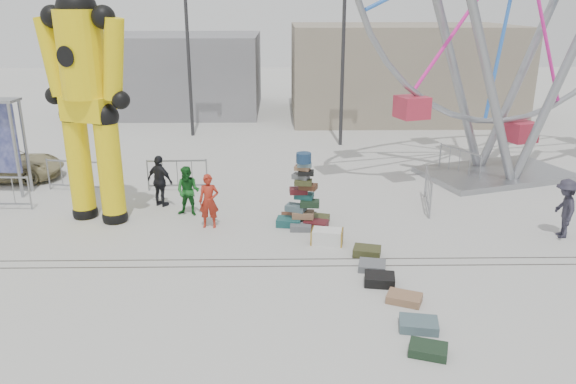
{
  "coord_description": "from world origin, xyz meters",
  "views": [
    {
      "loc": [
        0.24,
        -11.87,
        6.16
      ],
      "look_at": [
        0.45,
        1.88,
        1.5
      ],
      "focal_mm": 35.0,
      "sensor_mm": 36.0,
      "label": 1
    }
  ],
  "objects_px": {
    "barricade_wheel_front": "(428,191)",
    "pedestrian_grey": "(565,208)",
    "lamp_post_left": "(190,40)",
    "lamp_post_right": "(345,43)",
    "barricade_dummy_c": "(177,175)",
    "barricade_dummy_b": "(75,175)",
    "pedestrian_red": "(209,201)",
    "steamer_trunk": "(327,237)",
    "parked_suv": "(4,165)",
    "pedestrian_green": "(188,191)",
    "barricade_wheel_back": "(459,163)",
    "crash_test_dummy": "(86,90)",
    "suitcase_tower": "(303,205)",
    "pedestrian_black": "(160,181)"
  },
  "relations": [
    {
      "from": "barricade_dummy_c",
      "to": "barricade_wheel_front",
      "type": "distance_m",
      "value": 8.37
    },
    {
      "from": "parked_suv",
      "to": "lamp_post_left",
      "type": "bearing_deg",
      "value": -42.74
    },
    {
      "from": "barricade_wheel_front",
      "to": "barricade_wheel_back",
      "type": "relative_size",
      "value": 1.0
    },
    {
      "from": "lamp_post_left",
      "to": "barricade_dummy_c",
      "type": "distance_m",
      "value": 9.33
    },
    {
      "from": "crash_test_dummy",
      "to": "suitcase_tower",
      "type": "bearing_deg",
      "value": 16.14
    },
    {
      "from": "lamp_post_left",
      "to": "crash_test_dummy",
      "type": "height_order",
      "value": "lamp_post_left"
    },
    {
      "from": "suitcase_tower",
      "to": "pedestrian_red",
      "type": "distance_m",
      "value": 2.71
    },
    {
      "from": "barricade_wheel_front",
      "to": "parked_suv",
      "type": "relative_size",
      "value": 0.49
    },
    {
      "from": "pedestrian_grey",
      "to": "pedestrian_green",
      "type": "bearing_deg",
      "value": -90.25
    },
    {
      "from": "crash_test_dummy",
      "to": "steamer_trunk",
      "type": "distance_m",
      "value": 7.82
    },
    {
      "from": "lamp_post_left",
      "to": "pedestrian_black",
      "type": "relative_size",
      "value": 4.85
    },
    {
      "from": "barricade_dummy_c",
      "to": "barricade_wheel_back",
      "type": "distance_m",
      "value": 10.2
    },
    {
      "from": "lamp_post_right",
      "to": "barricade_dummy_c",
      "type": "xyz_separation_m",
      "value": [
        -6.37,
        -6.43,
        -3.93
      ]
    },
    {
      "from": "suitcase_tower",
      "to": "barricade_dummy_c",
      "type": "height_order",
      "value": "suitcase_tower"
    },
    {
      "from": "lamp_post_left",
      "to": "pedestrian_black",
      "type": "height_order",
      "value": "lamp_post_left"
    },
    {
      "from": "pedestrian_red",
      "to": "barricade_dummy_b",
      "type": "bearing_deg",
      "value": 147.42
    },
    {
      "from": "lamp_post_left",
      "to": "steamer_trunk",
      "type": "xyz_separation_m",
      "value": [
        5.41,
        -13.02,
        -4.29
      ]
    },
    {
      "from": "pedestrian_green",
      "to": "pedestrian_grey",
      "type": "bearing_deg",
      "value": 2.89
    },
    {
      "from": "barricade_dummy_b",
      "to": "barricade_wheel_front",
      "type": "relative_size",
      "value": 1.0
    },
    {
      "from": "lamp_post_left",
      "to": "barricade_dummy_b",
      "type": "distance_m",
      "value": 9.74
    },
    {
      "from": "barricade_wheel_back",
      "to": "pedestrian_grey",
      "type": "height_order",
      "value": "pedestrian_grey"
    },
    {
      "from": "suitcase_tower",
      "to": "barricade_dummy_b",
      "type": "xyz_separation_m",
      "value": [
        -7.67,
        3.2,
        -0.06
      ]
    },
    {
      "from": "lamp_post_right",
      "to": "barricade_dummy_c",
      "type": "bearing_deg",
      "value": -134.71
    },
    {
      "from": "suitcase_tower",
      "to": "barricade_wheel_back",
      "type": "height_order",
      "value": "suitcase_tower"
    },
    {
      "from": "barricade_wheel_back",
      "to": "pedestrian_grey",
      "type": "distance_m",
      "value": 5.66
    },
    {
      "from": "barricade_dummy_c",
      "to": "lamp_post_left",
      "type": "bearing_deg",
      "value": 92.13
    },
    {
      "from": "steamer_trunk",
      "to": "barricade_wheel_back",
      "type": "relative_size",
      "value": 0.42
    },
    {
      "from": "barricade_wheel_back",
      "to": "pedestrian_green",
      "type": "bearing_deg",
      "value": -96.42
    },
    {
      "from": "barricade_dummy_b",
      "to": "pedestrian_grey",
      "type": "bearing_deg",
      "value": -5.72
    },
    {
      "from": "lamp_post_right",
      "to": "barricade_dummy_b",
      "type": "relative_size",
      "value": 4.0
    },
    {
      "from": "pedestrian_red",
      "to": "pedestrian_grey",
      "type": "bearing_deg",
      "value": -3.47
    },
    {
      "from": "lamp_post_right",
      "to": "steamer_trunk",
      "type": "xyz_separation_m",
      "value": [
        -1.59,
        -11.02,
        -4.29
      ]
    },
    {
      "from": "pedestrian_green",
      "to": "steamer_trunk",
      "type": "bearing_deg",
      "value": -15.92
    },
    {
      "from": "crash_test_dummy",
      "to": "pedestrian_green",
      "type": "bearing_deg",
      "value": 27.59
    },
    {
      "from": "crash_test_dummy",
      "to": "parked_suv",
      "type": "height_order",
      "value": "crash_test_dummy"
    },
    {
      "from": "parked_suv",
      "to": "barricade_wheel_front",
      "type": "bearing_deg",
      "value": -105.29
    },
    {
      "from": "lamp_post_left",
      "to": "parked_suv",
      "type": "xyz_separation_m",
      "value": [
        -5.88,
        -7.1,
        -3.92
      ]
    },
    {
      "from": "lamp_post_right",
      "to": "barricade_dummy_b",
      "type": "height_order",
      "value": "lamp_post_right"
    },
    {
      "from": "lamp_post_left",
      "to": "barricade_wheel_front",
      "type": "xyz_separation_m",
      "value": [
        8.8,
        -10.27,
        -3.93
      ]
    },
    {
      "from": "steamer_trunk",
      "to": "parked_suv",
      "type": "relative_size",
      "value": 0.21
    },
    {
      "from": "lamp_post_right",
      "to": "pedestrian_red",
      "type": "bearing_deg",
      "value": -116.48
    },
    {
      "from": "lamp_post_left",
      "to": "steamer_trunk",
      "type": "height_order",
      "value": "lamp_post_left"
    },
    {
      "from": "crash_test_dummy",
      "to": "pedestrian_black",
      "type": "bearing_deg",
      "value": 55.91
    },
    {
      "from": "parked_suv",
      "to": "barricade_dummy_b",
      "type": "bearing_deg",
      "value": -117.07
    },
    {
      "from": "barricade_wheel_back",
      "to": "pedestrian_green",
      "type": "height_order",
      "value": "pedestrian_green"
    },
    {
      "from": "barricade_dummy_b",
      "to": "barricade_wheel_front",
      "type": "distance_m",
      "value": 11.79
    },
    {
      "from": "lamp_post_left",
      "to": "pedestrian_green",
      "type": "distance_m",
      "value": 11.53
    },
    {
      "from": "lamp_post_right",
      "to": "suitcase_tower",
      "type": "relative_size",
      "value": 3.69
    },
    {
      "from": "barricade_wheel_front",
      "to": "pedestrian_grey",
      "type": "distance_m",
      "value": 3.93
    },
    {
      "from": "crash_test_dummy",
      "to": "pedestrian_red",
      "type": "bearing_deg",
      "value": 9.7
    }
  ]
}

